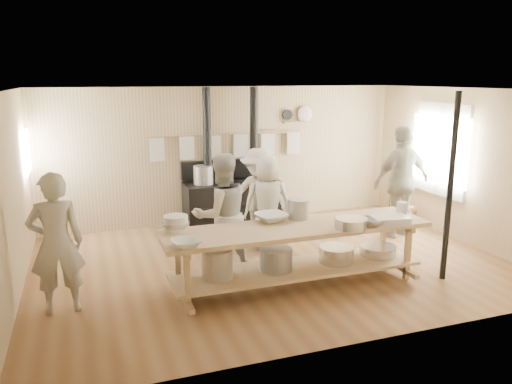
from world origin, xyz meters
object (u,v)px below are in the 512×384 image
(cook_right, at_px, (402,182))
(stove, at_px, (232,199))
(cook_center, at_px, (268,203))
(cook_far_left, at_px, (56,244))
(chair, at_px, (402,214))
(roasting_pan, at_px, (389,220))
(cook_by_window, at_px, (258,196))
(cook_left, at_px, (222,215))
(prep_table, at_px, (296,250))

(cook_right, bearing_deg, stove, -38.37)
(cook_center, bearing_deg, cook_far_left, 35.94)
(chair, height_order, roasting_pan, roasting_pan)
(cook_by_window, xyz_separation_m, roasting_pan, (1.07, -2.25, 0.09))
(cook_left, distance_m, cook_by_window, 1.52)
(roasting_pan, bearing_deg, prep_table, 164.73)
(prep_table, xyz_separation_m, cook_by_window, (0.14, 1.92, 0.29))
(cook_right, xyz_separation_m, cook_by_window, (-2.49, 0.50, -0.17))
(stove, relative_size, roasting_pan, 5.42)
(roasting_pan, bearing_deg, cook_left, 151.95)
(cook_left, distance_m, cook_right, 3.52)
(cook_right, height_order, cook_by_window, cook_right)
(cook_center, distance_m, cook_by_window, 0.39)
(cook_far_left, xyz_separation_m, cook_center, (3.14, 1.29, -0.08))
(cook_right, bearing_deg, roasting_pan, 43.80)
(stove, xyz_separation_m, cook_far_left, (-2.98, -2.77, 0.34))
(prep_table, relative_size, cook_center, 2.30)
(prep_table, height_order, chair, prep_table)
(prep_table, height_order, cook_right, cook_right)
(cook_left, height_order, cook_center, cook_left)
(prep_table, height_order, cook_left, cook_left)
(prep_table, bearing_deg, cook_center, 83.76)
(cook_left, bearing_deg, chair, -168.73)
(chair, bearing_deg, cook_far_left, -171.83)
(stove, xyz_separation_m, cook_center, (0.17, -1.48, 0.26))
(prep_table, distance_m, cook_far_left, 3.00)
(stove, height_order, chair, stove)
(cook_by_window, bearing_deg, prep_table, -68.08)
(cook_right, relative_size, cook_by_window, 1.21)
(stove, xyz_separation_m, roasting_pan, (1.21, -3.35, 0.38))
(cook_far_left, relative_size, cook_by_window, 1.06)
(stove, relative_size, chair, 3.31)
(stove, xyz_separation_m, cook_by_window, (0.14, -1.10, 0.29))
(cook_left, bearing_deg, cook_by_window, -134.83)
(cook_right, bearing_deg, cook_by_window, -18.43)
(stove, relative_size, cook_right, 1.32)
(cook_far_left, bearing_deg, cook_center, -163.17)
(cook_left, bearing_deg, stove, -115.37)
(chair, bearing_deg, roasting_pan, -136.46)
(cook_center, distance_m, cook_right, 2.47)
(cook_left, distance_m, chair, 4.08)
(prep_table, distance_m, cook_by_window, 1.95)
(cook_far_left, distance_m, cook_by_window, 3.54)
(stove, height_order, roasting_pan, stove)
(cook_center, bearing_deg, chair, -158.88)
(cook_far_left, height_order, chair, cook_far_left)
(cook_left, height_order, cook_right, cook_right)
(cook_right, bearing_deg, cook_center, -9.77)
(cook_left, distance_m, cook_center, 1.26)
(stove, height_order, cook_far_left, stove)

